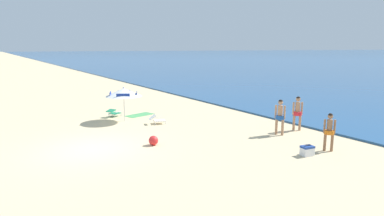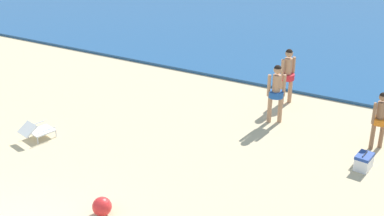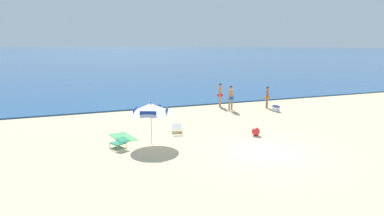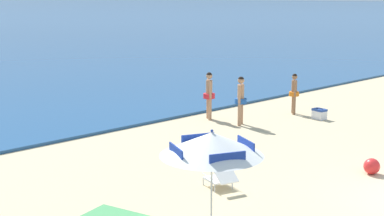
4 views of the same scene
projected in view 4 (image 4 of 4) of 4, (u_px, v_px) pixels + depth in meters
beach_umbrella_striped_main at (212, 144)px, 10.77m from camera, size 2.25×2.25×2.00m
lounge_chair_under_umbrella at (221, 178)px, 13.11m from camera, size 0.76×1.01×0.53m
person_standing_near_shore at (241, 97)px, 19.46m from camera, size 0.47×0.43×1.77m
person_standing_beside at (209, 92)px, 20.37m from camera, size 0.44×0.47×1.79m
person_wading_in at (294, 91)px, 21.30m from camera, size 0.39×0.39×1.60m
cooler_box at (319, 114)px, 20.54m from camera, size 0.41×0.54×0.43m
beach_ball at (372, 166)px, 14.21m from camera, size 0.42×0.42×0.42m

